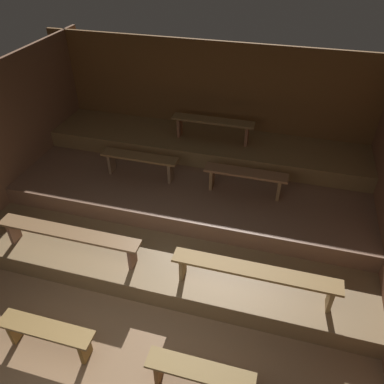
# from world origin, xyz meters

# --- Properties ---
(ground) EXTENTS (6.74, 5.89, 0.08)m
(ground) POSITION_xyz_m (0.00, 2.55, -0.04)
(ground) COLOR #856343
(wall_back) EXTENTS (6.74, 0.06, 2.52)m
(wall_back) POSITION_xyz_m (0.00, 5.12, 1.26)
(wall_back) COLOR brown
(wall_back) RESTS_ON ground
(platform_lower) EXTENTS (5.94, 3.75, 0.30)m
(platform_lower) POSITION_xyz_m (0.00, 3.22, 0.15)
(platform_lower) COLOR olive
(platform_lower) RESTS_ON ground
(platform_middle) EXTENTS (5.94, 2.62, 0.30)m
(platform_middle) POSITION_xyz_m (0.00, 3.78, 0.45)
(platform_middle) COLOR brown
(platform_middle) RESTS_ON platform_lower
(platform_upper) EXTENTS (5.94, 1.13, 0.30)m
(platform_upper) POSITION_xyz_m (0.00, 4.53, 0.75)
(platform_upper) COLOR olive
(platform_upper) RESTS_ON platform_middle
(bench_floor_left) EXTENTS (1.20, 0.25, 0.41)m
(bench_floor_left) POSITION_xyz_m (-0.94, 0.43, 0.31)
(bench_floor_left) COLOR olive
(bench_floor_left) RESTS_ON ground
(bench_floor_right) EXTENTS (1.20, 0.25, 0.41)m
(bench_floor_right) POSITION_xyz_m (0.94, 0.43, 0.31)
(bench_floor_right) COLOR olive
(bench_floor_right) RESTS_ON ground
(bench_lower_left) EXTENTS (2.15, 0.25, 0.41)m
(bench_lower_left) POSITION_xyz_m (-1.32, 1.71, 0.63)
(bench_lower_left) COLOR olive
(bench_lower_left) RESTS_ON platform_lower
(bench_lower_right) EXTENTS (2.15, 0.25, 0.41)m
(bench_lower_right) POSITION_xyz_m (1.32, 1.71, 0.63)
(bench_lower_right) COLOR olive
(bench_lower_right) RESTS_ON platform_lower
(bench_middle_left) EXTENTS (1.34, 0.25, 0.41)m
(bench_middle_left) POSITION_xyz_m (-0.91, 3.45, 0.91)
(bench_middle_left) COLOR olive
(bench_middle_left) RESTS_ON platform_middle
(bench_middle_right) EXTENTS (1.34, 0.25, 0.41)m
(bench_middle_right) POSITION_xyz_m (0.91, 3.45, 0.91)
(bench_middle_right) COLOR #936340
(bench_middle_right) RESTS_ON platform_middle
(bench_upper_center) EXTENTS (1.51, 0.25, 0.41)m
(bench_upper_center) POSITION_xyz_m (0.11, 4.52, 1.22)
(bench_upper_center) COLOR olive
(bench_upper_center) RESTS_ON platform_upper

